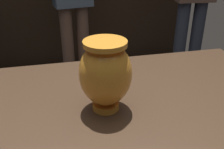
% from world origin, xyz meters
% --- Properties ---
extents(back_display_shelf, '(2.60, 0.40, 0.99)m').
position_xyz_m(back_display_shelf, '(0.00, 2.20, 0.49)').
color(back_display_shelf, black).
rests_on(back_display_shelf, ground_plane).
extents(vase_centerpiece, '(0.16, 0.16, 0.22)m').
position_xyz_m(vase_centerpiece, '(-0.05, -0.06, 0.92)').
color(vase_centerpiece, orange).
rests_on(vase_centerpiece, display_plinth).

